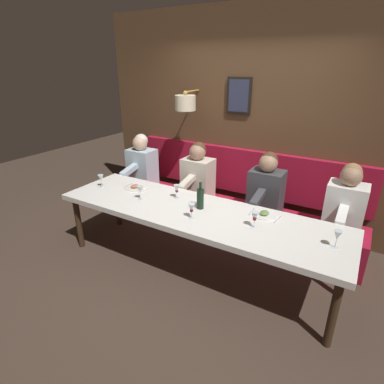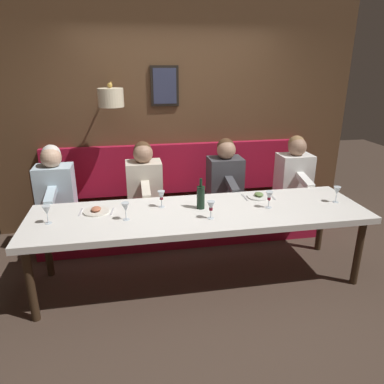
% 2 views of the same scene
% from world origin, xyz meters
% --- Properties ---
extents(ground_plane, '(12.00, 12.00, 0.00)m').
position_xyz_m(ground_plane, '(0.00, 0.00, 0.00)').
color(ground_plane, '#423328').
extents(dining_table, '(0.90, 3.18, 0.74)m').
position_xyz_m(dining_table, '(0.00, 0.00, 0.68)').
color(dining_table, silver).
rests_on(dining_table, ground_plane).
extents(banquette_bench, '(0.52, 3.38, 0.45)m').
position_xyz_m(banquette_bench, '(0.89, 0.00, 0.23)').
color(banquette_bench, maroon).
rests_on(banquette_bench, ground_plane).
extents(back_wall_panel, '(0.59, 4.58, 2.90)m').
position_xyz_m(back_wall_panel, '(1.46, 0.01, 1.36)').
color(back_wall_panel, brown).
rests_on(back_wall_panel, ground_plane).
extents(diner_nearest, '(0.60, 0.40, 0.79)m').
position_xyz_m(diner_nearest, '(0.88, -1.37, 0.82)').
color(diner_nearest, white).
rests_on(diner_nearest, banquette_bench).
extents(diner_near, '(0.60, 0.40, 0.79)m').
position_xyz_m(diner_near, '(0.88, -0.49, 0.82)').
color(diner_near, '#3D3D42').
rests_on(diner_near, banquette_bench).
extents(diner_middle, '(0.60, 0.40, 0.79)m').
position_xyz_m(diner_middle, '(0.88, 0.47, 0.82)').
color(diner_middle, beige).
rests_on(diner_middle, banquette_bench).
extents(diner_far, '(0.60, 0.40, 0.79)m').
position_xyz_m(diner_far, '(0.88, 1.44, 0.82)').
color(diner_far, silver).
rests_on(diner_far, banquette_bench).
extents(place_setting_0, '(0.24, 0.32, 0.05)m').
position_xyz_m(place_setting_0, '(0.25, -0.68, 0.75)').
color(place_setting_0, white).
rests_on(place_setting_0, dining_table).
extents(place_setting_1, '(0.24, 0.32, 0.05)m').
position_xyz_m(place_setting_1, '(0.15, 0.96, 0.75)').
color(place_setting_1, silver).
rests_on(place_setting_1, dining_table).
extents(wine_glass_0, '(0.07, 0.07, 0.16)m').
position_xyz_m(wine_glass_0, '(-0.02, 1.35, 0.86)').
color(wine_glass_0, silver).
rests_on(wine_glass_0, dining_table).
extents(wine_glass_1, '(0.07, 0.07, 0.16)m').
position_xyz_m(wine_glass_1, '(-0.02, -1.39, 0.86)').
color(wine_glass_1, silver).
rests_on(wine_glass_1, dining_table).
extents(wine_glass_2, '(0.07, 0.07, 0.16)m').
position_xyz_m(wine_glass_2, '(-0.18, -0.06, 0.86)').
color(wine_glass_2, silver).
rests_on(wine_glass_2, dining_table).
extents(wine_glass_3, '(0.07, 0.07, 0.16)m').
position_xyz_m(wine_glass_3, '(-0.07, 0.69, 0.86)').
color(wine_glass_3, silver).
rests_on(wine_glass_3, dining_table).
extents(wine_glass_4, '(0.07, 0.07, 0.16)m').
position_xyz_m(wine_glass_4, '(0.17, 0.34, 0.86)').
color(wine_glass_4, silver).
rests_on(wine_glass_4, dining_table).
extents(wine_glass_5, '(0.07, 0.07, 0.16)m').
position_xyz_m(wine_glass_5, '(-0.03, -0.67, 0.86)').
color(wine_glass_5, silver).
rests_on(wine_glass_5, dining_table).
extents(wine_bottle, '(0.08, 0.08, 0.30)m').
position_xyz_m(wine_bottle, '(0.07, -0.02, 0.86)').
color(wine_bottle, black).
rests_on(wine_bottle, dining_table).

